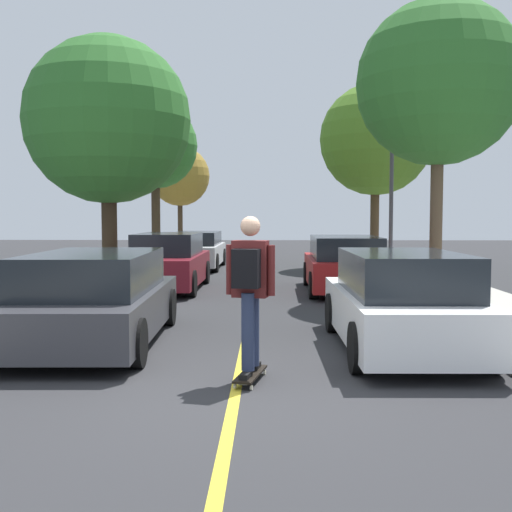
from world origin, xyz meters
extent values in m
plane|color=#2D2D30|center=(0.00, 0.00, 0.00)|extent=(80.00, 80.00, 0.00)
cube|color=gold|center=(0.00, 4.00, 0.00)|extent=(0.12, 39.20, 0.01)
cube|color=#38383D|center=(-2.25, 2.41, 0.49)|extent=(2.00, 4.50, 0.63)
cube|color=black|center=(-2.25, 2.34, 1.09)|extent=(1.74, 2.97, 0.58)
cylinder|color=black|center=(-1.33, 0.91, 0.32)|extent=(0.24, 0.65, 0.64)
cylinder|color=black|center=(-1.41, 3.96, 0.32)|extent=(0.24, 0.65, 0.64)
cylinder|color=black|center=(-3.18, 3.92, 0.32)|extent=(0.24, 0.65, 0.64)
cube|color=maroon|center=(-2.25, 9.11, 0.54)|extent=(1.76, 4.29, 0.72)
cube|color=black|center=(-2.25, 9.19, 1.18)|extent=(1.53, 2.45, 0.56)
cylinder|color=black|center=(-1.47, 7.67, 0.32)|extent=(0.23, 0.64, 0.64)
cylinder|color=black|center=(-3.06, 7.68, 0.32)|extent=(0.23, 0.64, 0.64)
cylinder|color=black|center=(-1.44, 10.54, 0.32)|extent=(0.23, 0.64, 0.64)
cylinder|color=black|center=(-3.04, 10.56, 0.32)|extent=(0.23, 0.64, 0.64)
cube|color=#B7B7BC|center=(-2.25, 15.40, 0.52)|extent=(1.79, 4.34, 0.68)
cube|color=black|center=(-2.25, 15.61, 1.09)|extent=(1.56, 2.84, 0.46)
cylinder|color=black|center=(-1.45, 13.93, 0.32)|extent=(0.23, 0.64, 0.64)
cylinder|color=black|center=(-3.08, 13.94, 0.32)|extent=(0.23, 0.64, 0.64)
cylinder|color=black|center=(-1.43, 16.85, 0.32)|extent=(0.23, 0.64, 0.64)
cylinder|color=black|center=(-3.05, 16.87, 0.32)|extent=(0.23, 0.64, 0.64)
cube|color=white|center=(2.25, 2.06, 0.51)|extent=(1.78, 4.14, 0.66)
cube|color=black|center=(2.26, 1.90, 1.13)|extent=(1.55, 2.59, 0.58)
cylinder|color=black|center=(1.43, 3.40, 0.32)|extent=(0.23, 0.64, 0.64)
cylinder|color=black|center=(3.03, 3.43, 0.32)|extent=(0.23, 0.64, 0.64)
cylinder|color=black|center=(1.47, 0.69, 0.32)|extent=(0.23, 0.64, 0.64)
cylinder|color=black|center=(3.07, 0.71, 0.32)|extent=(0.23, 0.64, 0.64)
cube|color=maroon|center=(2.25, 8.77, 0.52)|extent=(1.85, 4.20, 0.68)
cube|color=black|center=(2.25, 8.59, 1.13)|extent=(1.62, 2.72, 0.54)
cylinder|color=black|center=(1.43, 10.16, 0.32)|extent=(0.23, 0.64, 0.64)
cylinder|color=black|center=(3.11, 10.15, 0.32)|extent=(0.23, 0.64, 0.64)
cylinder|color=black|center=(1.40, 7.38, 0.32)|extent=(0.23, 0.64, 0.64)
cylinder|color=black|center=(3.08, 7.37, 0.32)|extent=(0.23, 0.64, 0.64)
cylinder|color=#3D2D1E|center=(-4.19, 10.79, 1.59)|extent=(0.44, 0.44, 2.91)
sphere|color=#2D6B28|center=(-4.19, 10.79, 4.59)|extent=(4.69, 4.69, 4.69)
cylinder|color=#3D2D1E|center=(-4.19, 18.10, 1.82)|extent=(0.35, 0.35, 3.36)
sphere|color=#2D6B28|center=(-4.19, 18.10, 4.67)|extent=(3.39, 3.39, 3.39)
cylinder|color=#3D2D1E|center=(-4.19, 24.93, 1.55)|extent=(0.25, 0.25, 2.82)
sphere|color=olive|center=(-4.19, 24.93, 3.89)|extent=(3.04, 3.04, 3.04)
cylinder|color=brown|center=(4.19, 7.50, 1.97)|extent=(0.28, 0.28, 3.65)
sphere|color=#2D6B28|center=(4.19, 7.50, 4.92)|extent=(3.73, 3.73, 3.73)
cylinder|color=#4C3823|center=(4.19, 15.83, 1.84)|extent=(0.32, 0.32, 3.39)
sphere|color=#4C7A23|center=(4.19, 15.83, 4.64)|extent=(4.02, 4.02, 4.02)
cylinder|color=#B2140F|center=(-3.75, 6.41, 0.42)|extent=(0.20, 0.20, 0.55)
sphere|color=#B2140F|center=(-3.75, 6.41, 0.75)|extent=(0.18, 0.18, 0.18)
cylinder|color=#38383D|center=(4.00, 11.81, 3.08)|extent=(0.12, 0.12, 5.89)
cube|color=#EAE5C6|center=(4.00, 11.81, 6.15)|extent=(0.36, 0.24, 0.20)
cube|color=black|center=(0.15, 0.29, 0.09)|extent=(0.39, 0.87, 0.02)
cylinder|color=beige|center=(0.13, 0.64, 0.03)|extent=(0.04, 0.06, 0.06)
cylinder|color=beige|center=(0.31, 0.60, 0.03)|extent=(0.04, 0.06, 0.06)
cylinder|color=beige|center=(-0.02, -0.02, 0.03)|extent=(0.04, 0.06, 0.06)
cylinder|color=beige|center=(0.17, -0.06, 0.03)|extent=(0.04, 0.06, 0.06)
cube|color=#99999E|center=(0.22, 0.62, 0.07)|extent=(0.11, 0.06, 0.02)
cube|color=#99999E|center=(0.08, -0.04, 0.07)|extent=(0.11, 0.06, 0.02)
cube|color=black|center=(0.20, 0.50, 0.13)|extent=(0.15, 0.28, 0.06)
cube|color=black|center=(0.10, 0.07, 0.13)|extent=(0.15, 0.28, 0.06)
cylinder|color=#283351|center=(0.17, 0.41, 0.61)|extent=(0.18, 0.18, 0.89)
cylinder|color=#283351|center=(0.12, 0.17, 0.61)|extent=(0.18, 0.18, 0.89)
cube|color=#511919|center=(0.15, 0.29, 1.32)|extent=(0.44, 0.30, 0.65)
sphere|color=tan|center=(0.15, 0.29, 1.82)|extent=(0.23, 0.23, 0.23)
cylinder|color=#511919|center=(-0.09, 0.34, 1.31)|extent=(0.11, 0.11, 0.58)
cylinder|color=#511919|center=(0.39, 0.24, 1.31)|extent=(0.11, 0.11, 0.58)
cube|color=black|center=(0.11, 0.09, 1.34)|extent=(0.33, 0.24, 0.44)
camera|label=1|loc=(0.37, -6.86, 1.95)|focal=43.66mm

